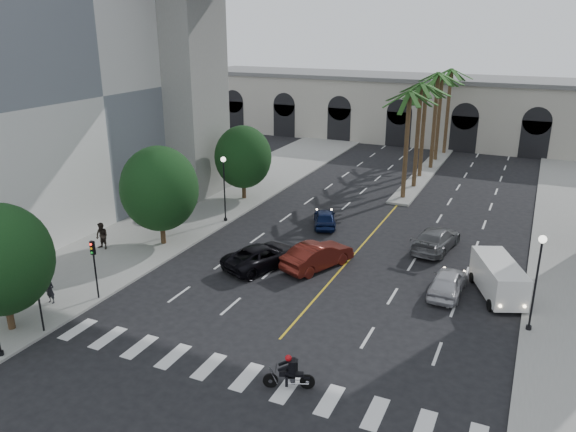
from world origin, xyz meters
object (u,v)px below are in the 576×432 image
object	(u,v)px
lamp_post_left_far	(224,184)
car_c	(262,256)
car_d	(436,239)
pedestrian_a	(50,290)
motorcycle_rider	(290,373)
traffic_signal_near	(37,289)
lamp_post_right	(537,275)
cargo_van	(499,278)
car_e	(325,218)
car_a	(448,282)
traffic_signal_far	(94,260)
pedestrian_b	(102,236)
car_b	(318,255)

from	to	relation	value
lamp_post_left_far	car_c	size ratio (longest dim) A/B	0.97
car_d	pedestrian_a	world-z (taller)	pedestrian_a
motorcycle_rider	traffic_signal_near	bearing A→B (deg)	163.48
lamp_post_right	cargo_van	size ratio (longest dim) A/B	1.00
traffic_signal_near	pedestrian_a	bearing A→B (deg)	129.27
lamp_post_left_far	traffic_signal_near	distance (m)	18.51
car_e	pedestrian_a	distance (m)	20.76
traffic_signal_near	car_a	distance (m)	22.44
traffic_signal_far	pedestrian_b	size ratio (longest dim) A/B	1.92
motorcycle_rider	car_a	distance (m)	12.88
car_a	lamp_post_left_far	bearing A→B (deg)	-15.18
lamp_post_left_far	lamp_post_right	world-z (taller)	same
traffic_signal_far	car_a	bearing A→B (deg)	26.70
lamp_post_right	pedestrian_b	world-z (taller)	lamp_post_right
lamp_post_right	car_b	world-z (taller)	lamp_post_right
traffic_signal_far	motorcycle_rider	bearing A→B (deg)	-12.11
motorcycle_rider	car_d	bearing A→B (deg)	60.12
car_c	cargo_van	xyz separation A→B (m)	(14.33, 1.93, 0.43)
car_c	car_e	world-z (taller)	car_c
motorcycle_rider	car_c	world-z (taller)	motorcycle_rider
car_b	traffic_signal_near	bearing A→B (deg)	76.49
lamp_post_right	traffic_signal_near	size ratio (longest dim) A/B	1.47
car_c	pedestrian_b	distance (m)	11.60
lamp_post_left_far	car_c	distance (m)	9.53
motorcycle_rider	pedestrian_b	bearing A→B (deg)	133.21
traffic_signal_near	car_b	xyz separation A→B (m)	(9.80, 13.43, -1.65)
lamp_post_right	car_c	distance (m)	16.47
car_b	pedestrian_b	bearing A→B (deg)	36.28
car_e	car_c	bearing A→B (deg)	61.59
motorcycle_rider	pedestrian_a	distance (m)	15.49
lamp_post_right	car_d	world-z (taller)	lamp_post_right
pedestrian_a	pedestrian_b	distance (m)	7.95
car_b	pedestrian_a	size ratio (longest dim) A/B	3.37
car_b	car_d	xyz separation A→B (m)	(6.43, 6.27, -0.06)
traffic_signal_far	car_a	distance (m)	20.36
motorcycle_rider	car_c	size ratio (longest dim) A/B	0.39
car_e	cargo_van	bearing A→B (deg)	130.21
lamp_post_left_far	car_c	world-z (taller)	lamp_post_left_far
traffic_signal_far	cargo_van	bearing A→B (deg)	25.66
motorcycle_rider	cargo_van	bearing A→B (deg)	38.87
pedestrian_a	car_b	bearing A→B (deg)	40.53
car_a	car_b	distance (m)	8.33
motorcycle_rider	car_d	distance (m)	18.79
lamp_post_right	pedestrian_a	size ratio (longest dim) A/B	3.46
lamp_post_right	car_a	bearing A→B (deg)	150.28
car_d	car_e	xyz separation A→B (m)	(-8.81, 1.25, -0.10)
traffic_signal_near	car_b	world-z (taller)	traffic_signal_near
lamp_post_left_far	motorcycle_rider	bearing A→B (deg)	-52.11
lamp_post_left_far	cargo_van	distance (m)	21.49
motorcycle_rider	cargo_van	world-z (taller)	cargo_van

